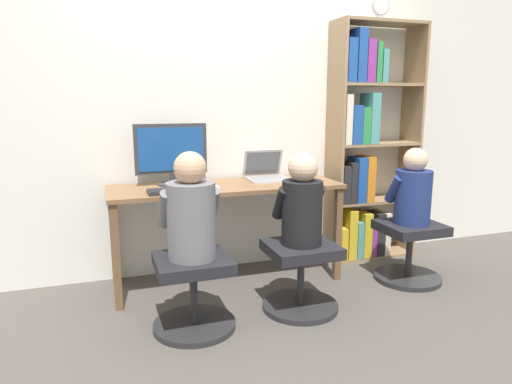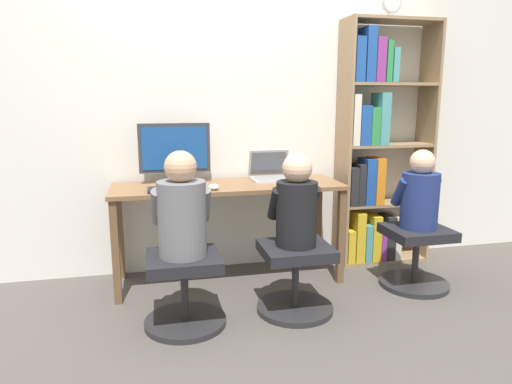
{
  "view_description": "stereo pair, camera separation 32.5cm",
  "coord_description": "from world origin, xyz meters",
  "px_view_note": "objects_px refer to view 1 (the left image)",
  "views": [
    {
      "loc": [
        -0.86,
        -2.92,
        1.37
      ],
      "look_at": [
        0.17,
        0.1,
        0.72
      ],
      "focal_mm": 32.0,
      "sensor_mm": 36.0,
      "label": 1
    },
    {
      "loc": [
        -0.55,
        -3.01,
        1.37
      ],
      "look_at": [
        0.17,
        0.1,
        0.72
      ],
      "focal_mm": 32.0,
      "sensor_mm": 36.0,
      "label": 2
    }
  ],
  "objects_px": {
    "keyboard": "(178,191)",
    "bookshelf": "(364,154)",
    "person_at_laptop": "(302,204)",
    "office_chair_side": "(409,249)",
    "office_chair_right": "(301,274)",
    "person_at_monitor": "(191,212)",
    "person_near_shelf": "(413,191)",
    "office_chair_left": "(194,290)",
    "desk_clock": "(381,6)",
    "laptop": "(267,174)",
    "desktop_monitor": "(171,154)"
  },
  "relations": [
    {
      "from": "office_chair_right",
      "to": "person_at_laptop",
      "type": "bearing_deg",
      "value": 90.0
    },
    {
      "from": "desk_clock",
      "to": "office_chair_side",
      "type": "height_order",
      "value": "desk_clock"
    },
    {
      "from": "desk_clock",
      "to": "office_chair_side",
      "type": "relative_size",
      "value": 0.35
    },
    {
      "from": "person_at_monitor",
      "to": "office_chair_side",
      "type": "xyz_separation_m",
      "value": [
        1.72,
        0.22,
        -0.48
      ]
    },
    {
      "from": "person_at_laptop",
      "to": "keyboard",
      "type": "bearing_deg",
      "value": 147.83
    },
    {
      "from": "laptop",
      "to": "desk_clock",
      "type": "relative_size",
      "value": 1.79
    },
    {
      "from": "desktop_monitor",
      "to": "keyboard",
      "type": "height_order",
      "value": "desktop_monitor"
    },
    {
      "from": "office_chair_left",
      "to": "office_chair_side",
      "type": "xyz_separation_m",
      "value": [
        1.72,
        0.22,
        0.0
      ]
    },
    {
      "from": "desktop_monitor",
      "to": "person_near_shelf",
      "type": "bearing_deg",
      "value": -18.02
    },
    {
      "from": "desktop_monitor",
      "to": "laptop",
      "type": "height_order",
      "value": "desktop_monitor"
    },
    {
      "from": "office_chair_right",
      "to": "laptop",
      "type": "bearing_deg",
      "value": 87.85
    },
    {
      "from": "bookshelf",
      "to": "laptop",
      "type": "bearing_deg",
      "value": -177.61
    },
    {
      "from": "keyboard",
      "to": "desk_clock",
      "type": "xyz_separation_m",
      "value": [
        1.69,
        0.25,
        1.33
      ]
    },
    {
      "from": "office_chair_left",
      "to": "person_near_shelf",
      "type": "distance_m",
      "value": 1.79
    },
    {
      "from": "office_chair_right",
      "to": "person_at_monitor",
      "type": "distance_m",
      "value": 0.87
    },
    {
      "from": "person_near_shelf",
      "to": "desk_clock",
      "type": "bearing_deg",
      "value": 93.24
    },
    {
      "from": "person_at_monitor",
      "to": "desktop_monitor",
      "type": "bearing_deg",
      "value": 89.27
    },
    {
      "from": "person_at_monitor",
      "to": "office_chair_side",
      "type": "bearing_deg",
      "value": 7.16
    },
    {
      "from": "desktop_monitor",
      "to": "office_chair_side",
      "type": "relative_size",
      "value": 1.04
    },
    {
      "from": "office_chair_right",
      "to": "bookshelf",
      "type": "relative_size",
      "value": 0.25
    },
    {
      "from": "office_chair_left",
      "to": "office_chair_side",
      "type": "height_order",
      "value": "same"
    },
    {
      "from": "office_chair_side",
      "to": "laptop",
      "type": "bearing_deg",
      "value": 150.95
    },
    {
      "from": "person_at_monitor",
      "to": "office_chair_side",
      "type": "height_order",
      "value": "person_at_monitor"
    },
    {
      "from": "laptop",
      "to": "bookshelf",
      "type": "distance_m",
      "value": 0.9
    },
    {
      "from": "bookshelf",
      "to": "person_near_shelf",
      "type": "relative_size",
      "value": 3.49
    },
    {
      "from": "desktop_monitor",
      "to": "desk_clock",
      "type": "distance_m",
      "value": 2.01
    },
    {
      "from": "desk_clock",
      "to": "person_near_shelf",
      "type": "relative_size",
      "value": 0.31
    },
    {
      "from": "keyboard",
      "to": "office_chair_side",
      "type": "bearing_deg",
      "value": -8.81
    },
    {
      "from": "person_at_laptop",
      "to": "person_near_shelf",
      "type": "xyz_separation_m",
      "value": [
        1.0,
        0.19,
        -0.02
      ]
    },
    {
      "from": "person_near_shelf",
      "to": "office_chair_left",
      "type": "bearing_deg",
      "value": -172.57
    },
    {
      "from": "office_chair_left",
      "to": "office_chair_side",
      "type": "distance_m",
      "value": 1.73
    },
    {
      "from": "desktop_monitor",
      "to": "laptop",
      "type": "relative_size",
      "value": 1.66
    },
    {
      "from": "keyboard",
      "to": "person_at_laptop",
      "type": "xyz_separation_m",
      "value": [
        0.72,
        -0.45,
        -0.05
      ]
    },
    {
      "from": "laptop",
      "to": "keyboard",
      "type": "distance_m",
      "value": 0.8
    },
    {
      "from": "desktop_monitor",
      "to": "office_chair_left",
      "type": "distance_m",
      "value": 1.07
    },
    {
      "from": "laptop",
      "to": "person_at_laptop",
      "type": "xyz_separation_m",
      "value": [
        -0.03,
        -0.72,
        -0.08
      ]
    },
    {
      "from": "desktop_monitor",
      "to": "person_at_monitor",
      "type": "bearing_deg",
      "value": -90.73
    },
    {
      "from": "office_chair_side",
      "to": "desk_clock",
      "type": "bearing_deg",
      "value": 93.22
    },
    {
      "from": "person_at_laptop",
      "to": "office_chair_side",
      "type": "bearing_deg",
      "value": 10.6
    },
    {
      "from": "desk_clock",
      "to": "person_at_monitor",
      "type": "bearing_deg",
      "value": -156.7
    },
    {
      "from": "keyboard",
      "to": "bookshelf",
      "type": "xyz_separation_m",
      "value": [
        1.64,
        0.31,
        0.15
      ]
    },
    {
      "from": "office_chair_left",
      "to": "office_chair_right",
      "type": "xyz_separation_m",
      "value": [
        0.72,
        0.03,
        0.0
      ]
    },
    {
      "from": "office_chair_left",
      "to": "office_chair_right",
      "type": "distance_m",
      "value": 0.72
    },
    {
      "from": "person_at_laptop",
      "to": "office_chair_side",
      "type": "height_order",
      "value": "person_at_laptop"
    },
    {
      "from": "keyboard",
      "to": "person_at_monitor",
      "type": "bearing_deg",
      "value": -90.08
    },
    {
      "from": "keyboard",
      "to": "bookshelf",
      "type": "distance_m",
      "value": 1.68
    },
    {
      "from": "person_at_monitor",
      "to": "bookshelf",
      "type": "height_order",
      "value": "bookshelf"
    },
    {
      "from": "keyboard",
      "to": "desk_clock",
      "type": "relative_size",
      "value": 2.25
    },
    {
      "from": "laptop",
      "to": "keyboard",
      "type": "relative_size",
      "value": 0.8
    },
    {
      "from": "desk_clock",
      "to": "person_at_laptop",
      "type": "bearing_deg",
      "value": -144.21
    }
  ]
}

